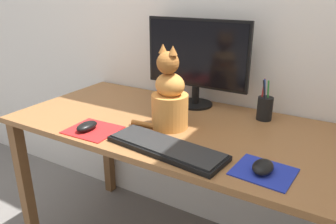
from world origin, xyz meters
name	(u,v)px	position (x,y,z in m)	size (l,w,h in m)	color
desk	(179,144)	(0.00, 0.00, 0.65)	(1.46, 0.69, 0.74)	brown
monitor	(196,59)	(-0.05, 0.25, 0.98)	(0.51, 0.17, 0.41)	black
keyboard	(166,147)	(0.08, -0.24, 0.76)	(0.46, 0.20, 0.02)	black
mousepad_left	(93,130)	(-0.27, -0.24, 0.75)	(0.20, 0.18, 0.00)	red
mousepad_right	(264,172)	(0.42, -0.21, 0.75)	(0.19, 0.17, 0.00)	#1E2D9E
computer_mouse_left	(87,126)	(-0.28, -0.25, 0.77)	(0.06, 0.10, 0.03)	black
computer_mouse_right	(263,167)	(0.42, -0.21, 0.77)	(0.06, 0.10, 0.03)	black
cat	(169,98)	(-0.02, -0.05, 0.87)	(0.24, 0.19, 0.34)	#D6893D
pen_cup	(265,108)	(0.30, 0.23, 0.80)	(0.07, 0.07, 0.18)	black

